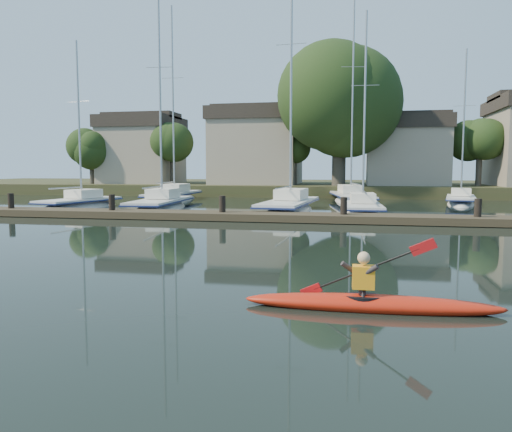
% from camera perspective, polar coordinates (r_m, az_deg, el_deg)
% --- Properties ---
extents(ground, '(160.00, 160.00, 0.00)m').
position_cam_1_polar(ground, '(11.01, -7.97, -8.21)').
color(ground, black).
rests_on(ground, ground).
extents(kayak, '(4.74, 0.93, 1.51)m').
position_cam_1_polar(kayak, '(9.53, 12.91, -9.34)').
color(kayak, red).
rests_on(kayak, ground).
extents(dock, '(34.00, 2.00, 1.80)m').
position_cam_1_polar(dock, '(24.46, 2.94, -0.08)').
color(dock, '#403425').
rests_on(dock, ground).
extents(sailboat_0, '(3.43, 7.72, 11.84)m').
position_cam_1_polar(sailboat_0, '(34.04, -19.49, 0.53)').
color(sailboat_0, silver).
rests_on(sailboat_0, ground).
extents(sailboat_1, '(2.95, 9.30, 14.97)m').
position_cam_1_polar(sailboat_1, '(31.37, -10.81, 0.33)').
color(sailboat_1, silver).
rests_on(sailboat_1, ground).
extents(sailboat_2, '(3.07, 10.20, 16.65)m').
position_cam_1_polar(sailboat_2, '(29.40, 3.82, 0.07)').
color(sailboat_2, silver).
rests_on(sailboat_2, ground).
extents(sailboat_3, '(2.36, 7.78, 12.41)m').
position_cam_1_polar(sailboat_3, '(28.73, 12.09, -0.13)').
color(sailboat_3, silver).
rests_on(sailboat_3, ground).
extents(sailboat_5, '(2.48, 9.90, 16.32)m').
position_cam_1_polar(sailboat_5, '(39.67, -9.42, 1.44)').
color(sailboat_5, silver).
rests_on(sailboat_5, ground).
extents(sailboat_6, '(4.04, 10.95, 17.05)m').
position_cam_1_polar(sailboat_6, '(37.87, 10.83, 1.23)').
color(sailboat_6, silver).
rests_on(sailboat_6, ground).
extents(sailboat_7, '(3.24, 7.68, 12.02)m').
position_cam_1_polar(sailboat_7, '(38.22, 22.33, 0.98)').
color(sailboat_7, silver).
rests_on(sailboat_7, ground).
extents(shore, '(90.00, 25.25, 12.75)m').
position_cam_1_polar(shore, '(50.41, 9.22, 6.21)').
color(shore, '#31381C').
rests_on(shore, ground).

